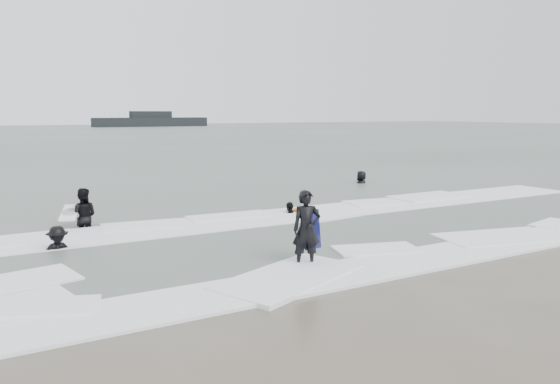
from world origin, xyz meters
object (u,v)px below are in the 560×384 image
surfer_wading (84,228)px  surfer_breaker (58,252)px  vessel_horizon (151,121)px  surfer_right_far (361,184)px  surfer_centre (306,267)px  surfer_right_near (290,215)px

surfer_wading → surfer_breaker: 3.10m
surfer_breaker → vessel_horizon: (38.77, 126.27, 1.48)m
surfer_wading → surfer_right_far: 15.19m
surfer_centre → vessel_horizon: size_ratio=0.06×
surfer_right_near → vessel_horizon: vessel_horizon is taller
surfer_centre → surfer_wading: (-3.92, 7.29, 0.00)m
surfer_breaker → vessel_horizon: bearing=66.0°
surfer_wading → surfer_right_far: size_ratio=1.01×
surfer_wading → surfer_breaker: surfer_wading is taller
surfer_centre → vessel_horizon: vessel_horizon is taller
vessel_horizon → surfer_centre: bearing=-104.5°
surfer_centre → surfer_breaker: surfer_centre is taller
surfer_breaker → surfer_wading: bearing=61.5°
surfer_breaker → vessel_horizon: vessel_horizon is taller
surfer_right_near → vessel_horizon: size_ratio=0.06×
surfer_wading → surfer_right_far: bearing=-145.0°
surfer_wading → surfer_right_near: surfer_wading is taller
vessel_horizon → surfer_breaker: bearing=-107.1°
surfer_centre → vessel_horizon: 134.97m
surfer_right_far → surfer_centre: bearing=8.5°
surfer_centre → surfer_right_near: surfer_centre is taller
surfer_breaker → surfer_right_near: surfer_right_near is taller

